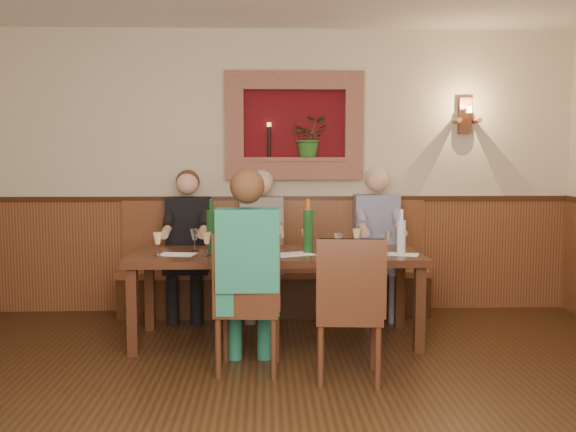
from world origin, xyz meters
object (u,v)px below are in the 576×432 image
(water_bottle, at_px, (401,237))
(chair_near_right, at_px, (348,338))
(person_bench_mid, at_px, (262,256))
(bench, at_px, (275,281))
(dining_table, at_px, (276,261))
(person_bench_right, at_px, (378,255))
(person_bench_left, at_px, (188,257))
(spittoon_bucket, at_px, (259,238))
(person_chair_front, at_px, (248,289))
(wine_bottle_green_a, at_px, (308,230))
(wine_bottle_green_b, at_px, (211,229))
(chair_near_left, at_px, (248,331))

(water_bottle, bearing_deg, chair_near_right, -124.47)
(chair_near_right, distance_m, person_bench_mid, 1.92)
(bench, bearing_deg, dining_table, -90.00)
(person_bench_right, bearing_deg, person_bench_left, 179.97)
(chair_near_right, xyz_separation_m, spittoon_bucket, (-0.62, 0.94, 0.59))
(person_chair_front, bearing_deg, bench, 82.94)
(wine_bottle_green_a, distance_m, water_bottle, 0.76)
(person_bench_left, xyz_separation_m, person_bench_right, (1.84, -0.00, 0.01))
(water_bottle, bearing_deg, wine_bottle_green_b, 166.75)
(spittoon_bucket, bearing_deg, person_bench_left, 129.08)
(person_bench_left, xyz_separation_m, person_bench_mid, (0.71, 0.00, -0.00))
(person_chair_front, distance_m, spittoon_bucket, 0.81)
(chair_near_left, xyz_separation_m, person_bench_right, (1.21, 1.60, 0.30))
(person_bench_right, relative_size, water_bottle, 3.86)
(chair_near_right, height_order, water_bottle, water_bottle)
(person_bench_right, height_order, wine_bottle_green_a, person_bench_right)
(person_bench_mid, bearing_deg, chair_near_left, -93.22)
(dining_table, relative_size, person_bench_right, 1.66)
(spittoon_bucket, bearing_deg, chair_near_left, -95.81)
(chair_near_left, bearing_deg, person_bench_right, 57.10)
(person_bench_right, bearing_deg, chair_near_right, -106.07)
(chair_near_left, height_order, person_bench_left, person_bench_left)
(bench, height_order, water_bottle, water_bottle)
(person_bench_mid, distance_m, person_bench_right, 1.12)
(dining_table, xyz_separation_m, chair_near_right, (0.48, -0.96, -0.38))
(dining_table, height_order, chair_near_left, chair_near_left)
(person_bench_mid, xyz_separation_m, person_bench_right, (1.12, -0.00, 0.01))
(dining_table, distance_m, chair_near_left, 0.88)
(person_bench_mid, bearing_deg, water_bottle, -42.65)
(person_bench_right, bearing_deg, person_bench_mid, 179.96)
(chair_near_left, distance_m, person_bench_mid, 1.63)
(spittoon_bucket, height_order, water_bottle, water_bottle)
(person_chair_front, height_order, spittoon_bucket, person_chair_front)
(bench, xyz_separation_m, chair_near_left, (-0.21, -1.70, -0.03))
(wine_bottle_green_a, relative_size, wine_bottle_green_b, 1.04)
(person_bench_left, relative_size, person_chair_front, 0.97)
(spittoon_bucket, bearing_deg, person_chair_front, -95.57)
(spittoon_bucket, height_order, wine_bottle_green_a, wine_bottle_green_a)
(wine_bottle_green_a, bearing_deg, wine_bottle_green_b, 167.33)
(chair_near_right, relative_size, spittoon_bucket, 3.92)
(chair_near_left, distance_m, person_chair_front, 0.31)
(person_bench_mid, xyz_separation_m, spittoon_bucket, (-0.01, -0.86, 0.29))
(chair_near_right, height_order, person_bench_mid, person_bench_mid)
(chair_near_left, bearing_deg, bench, 87.12)
(dining_table, height_order, person_chair_front, person_chair_front)
(chair_near_left, relative_size, chair_near_right, 1.01)
(dining_table, distance_m, spittoon_bucket, 0.25)
(person_bench_mid, distance_m, spittoon_bucket, 0.91)
(person_bench_left, bearing_deg, wine_bottle_green_a, -37.87)
(chair_near_left, height_order, wine_bottle_green_a, wine_bottle_green_a)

